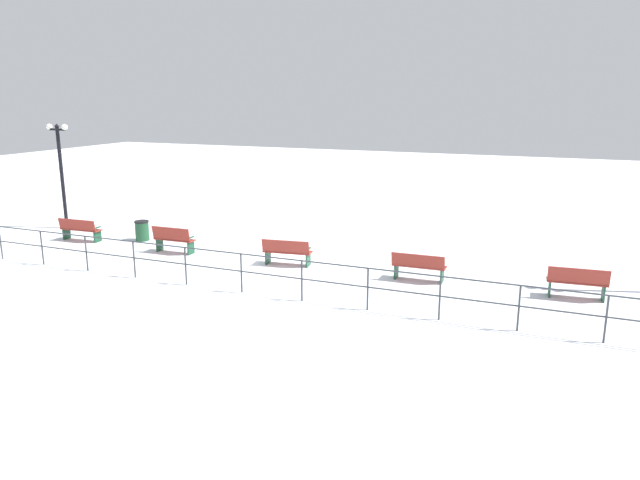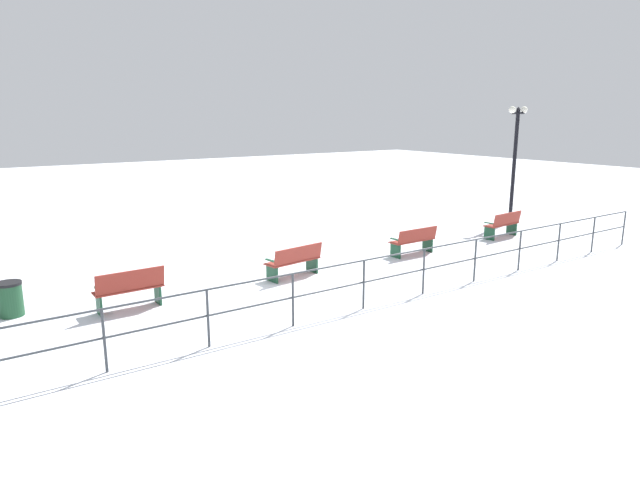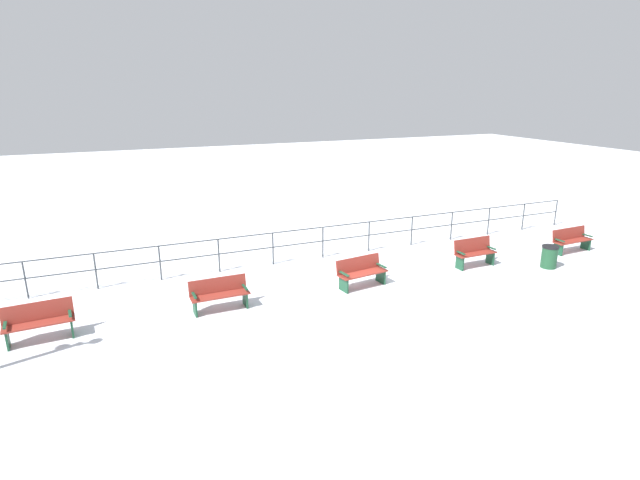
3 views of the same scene
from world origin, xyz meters
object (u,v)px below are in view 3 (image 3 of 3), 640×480
(bench_third, at_px, (361,272))
(bench_fifth, at_px, (571,239))
(bench_nearest, at_px, (39,321))
(bench_second, at_px, (219,294))
(trash_bin, at_px, (549,257))
(bench_fourth, at_px, (474,252))

(bench_third, height_order, bench_fifth, bench_third)
(bench_nearest, distance_m, bench_second, 4.40)
(bench_second, relative_size, trash_bin, 2.10)
(bench_fourth, distance_m, trash_bin, 2.53)
(bench_nearest, bearing_deg, bench_fifth, 85.62)
(bench_nearest, bearing_deg, bench_third, 85.79)
(bench_second, distance_m, trash_bin, 11.11)
(bench_second, height_order, trash_bin, bench_second)
(bench_third, distance_m, bench_fourth, 4.41)
(bench_second, bearing_deg, bench_fifth, 88.79)
(bench_nearest, bearing_deg, bench_fourth, 86.17)
(trash_bin, bearing_deg, bench_second, -95.40)
(bench_second, xyz_separation_m, bench_third, (0.02, 4.39, -0.00))
(bench_nearest, bearing_deg, bench_second, 86.18)
(bench_second, distance_m, bench_third, 4.39)
(bench_nearest, xyz_separation_m, bench_second, (-0.04, 4.40, -0.02))
(bench_nearest, relative_size, trash_bin, 2.10)
(bench_fifth, bearing_deg, bench_second, -92.59)
(bench_nearest, xyz_separation_m, bench_third, (-0.02, 8.79, -0.02))
(bench_fourth, bearing_deg, bench_nearest, -90.57)
(bench_second, height_order, bench_fourth, bench_fourth)
(bench_second, distance_m, bench_fifth, 13.20)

